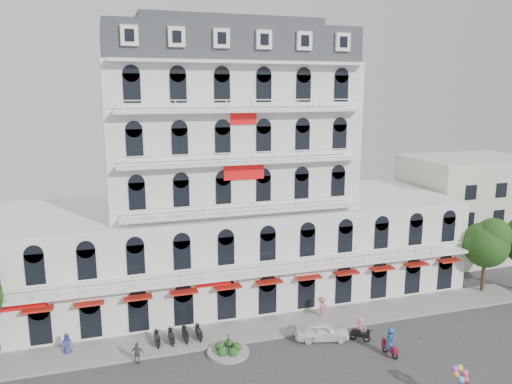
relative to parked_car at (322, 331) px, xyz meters
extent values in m
cube|color=gray|center=(-4.72, 3.09, -0.67)|extent=(53.00, 4.00, 0.16)
cube|color=silver|center=(-4.72, 12.09, 3.75)|extent=(45.00, 14.00, 9.00)
cube|color=silver|center=(-4.72, 12.09, 14.75)|extent=(22.00, 12.00, 13.00)
cube|color=#2D3035|center=(-4.72, 12.09, 22.75)|extent=(21.56, 11.76, 3.00)
cube|color=#2D3035|center=(-4.72, 12.09, 24.65)|extent=(15.84, 8.64, 0.80)
cube|color=#AF1F15|center=(-4.72, 4.59, 2.75)|extent=(40.50, 1.00, 0.15)
cube|color=red|center=(-4.72, 5.97, 12.25)|extent=(3.50, 0.10, 1.40)
cube|color=beige|center=(25.28, 14.09, 5.25)|extent=(14.00, 10.00, 12.00)
cylinder|color=gray|center=(-7.72, 0.09, -0.63)|extent=(3.20, 3.20, 0.24)
cylinder|color=black|center=(-7.72, 0.09, 0.15)|extent=(0.08, 0.08, 1.40)
sphere|color=#1F4918|center=(-7.02, 0.09, -0.30)|extent=(0.70, 0.70, 0.70)
sphere|color=#1F4918|center=(-7.50, 0.75, -0.30)|extent=(0.70, 0.70, 0.70)
sphere|color=#1F4918|center=(-8.28, 0.51, -0.30)|extent=(0.70, 0.70, 0.70)
sphere|color=#1F4918|center=(-8.29, -0.31, -0.30)|extent=(0.70, 0.70, 0.70)
sphere|color=#1F4918|center=(-7.52, -0.58, -0.30)|extent=(0.70, 0.70, 0.70)
cylinder|color=#382314|center=(19.28, 4.09, 0.97)|extent=(0.36, 0.36, 3.43)
sphere|color=#1C3D13|center=(19.28, 4.09, 4.09)|extent=(4.37, 4.37, 4.37)
sphere|color=#1C3D13|center=(19.78, 3.79, 5.10)|extent=(3.43, 3.43, 3.43)
sphere|color=#1C3D13|center=(18.88, 4.39, 4.71)|extent=(3.12, 3.12, 3.12)
imported|color=white|center=(0.00, 0.00, 0.00)|extent=(4.68, 2.78, 1.49)
cube|color=maroon|center=(3.85, -3.83, -0.20)|extent=(0.57, 1.54, 0.35)
torus|color=black|center=(3.77, -3.28, -0.47)|extent=(0.21, 0.61, 0.60)
torus|color=black|center=(3.93, -4.37, -0.47)|extent=(0.21, 0.61, 0.60)
imported|color=#2B5683|center=(3.85, -3.83, 0.61)|extent=(0.70, 0.97, 1.82)
cube|color=black|center=(2.80, -1.12, -0.20)|extent=(1.40, 1.20, 0.35)
torus|color=black|center=(3.24, -1.46, -0.47)|extent=(0.55, 0.46, 0.60)
torus|color=black|center=(2.37, -0.78, -0.47)|extent=(0.55, 0.46, 0.60)
imported|color=pink|center=(2.80, -1.12, 0.50)|extent=(1.18, 1.10, 1.60)
imported|color=navy|center=(-19.35, 3.59, 0.10)|extent=(0.84, 0.56, 1.70)
imported|color=#53535A|center=(-14.39, 0.68, 0.09)|extent=(1.07, 0.73, 1.68)
imported|color=#C36770|center=(1.66, 3.59, 0.22)|extent=(1.42, 1.13, 1.93)
sphere|color=#E54C99|center=(5.23, -10.16, 1.25)|extent=(0.44, 0.44, 0.44)
sphere|color=yellow|center=(5.06, -9.85, 1.46)|extent=(0.44, 0.44, 0.44)
sphere|color=#994CD8|center=(4.70, -9.86, 1.48)|extent=(0.44, 0.44, 0.44)
sphere|color=orange|center=(4.53, -10.16, 1.29)|extent=(0.44, 0.44, 0.44)
sphere|color=#4CB2E5|center=(4.71, -10.46, 1.06)|extent=(0.44, 0.44, 0.44)
sphere|color=#D8334C|center=(5.06, -10.46, 1.01)|extent=(0.44, 0.44, 0.44)
camera|label=1|loc=(-16.07, -33.63, 18.88)|focal=35.00mm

